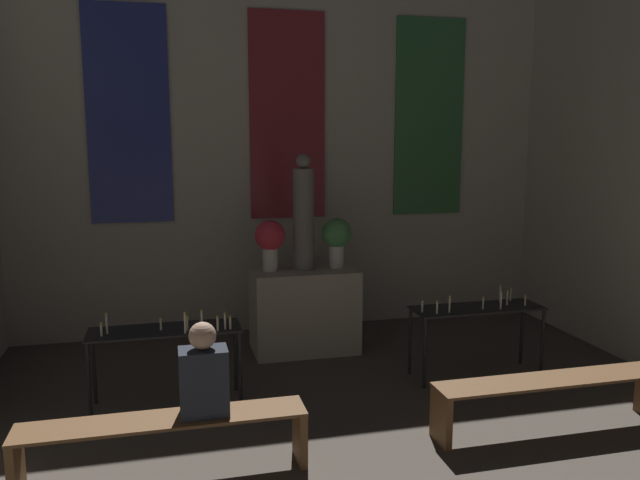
{
  "coord_description": "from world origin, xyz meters",
  "views": [
    {
      "loc": [
        -1.55,
        3.79,
        2.52
      ],
      "look_at": [
        0.0,
        10.08,
        1.47
      ],
      "focal_mm": 35.0,
      "sensor_mm": 36.0,
      "label": 1
    }
  ],
  "objects_px": {
    "flower_vase_left": "(270,239)",
    "pew_back_right": "(551,392)",
    "person_seated": "(204,374)",
    "altar": "(304,310)",
    "flower_vase_right": "(337,237)",
    "statue": "(304,216)",
    "candle_rack_left": "(166,338)",
    "candle_rack_right": "(477,315)",
    "pew_back_left": "(164,434)"
  },
  "relations": [
    {
      "from": "statue",
      "to": "flower_vase_right",
      "type": "height_order",
      "value": "statue"
    },
    {
      "from": "flower_vase_left",
      "to": "person_seated",
      "type": "height_order",
      "value": "flower_vase_left"
    },
    {
      "from": "flower_vase_left",
      "to": "flower_vase_right",
      "type": "bearing_deg",
      "value": 0.0
    },
    {
      "from": "statue",
      "to": "person_seated",
      "type": "xyz_separation_m",
      "value": [
        -1.33,
        -2.58,
        -0.85
      ]
    },
    {
      "from": "candle_rack_left",
      "to": "candle_rack_right",
      "type": "distance_m",
      "value": 3.23
    },
    {
      "from": "altar",
      "to": "pew_back_right",
      "type": "xyz_separation_m",
      "value": [
        1.64,
        -2.58,
        -0.15
      ]
    },
    {
      "from": "pew_back_right",
      "to": "person_seated",
      "type": "height_order",
      "value": "person_seated"
    },
    {
      "from": "flower_vase_left",
      "to": "candle_rack_right",
      "type": "height_order",
      "value": "flower_vase_left"
    },
    {
      "from": "pew_back_right",
      "to": "altar",
      "type": "bearing_deg",
      "value": 122.42
    },
    {
      "from": "altar",
      "to": "flower_vase_left",
      "type": "height_order",
      "value": "flower_vase_left"
    },
    {
      "from": "statue",
      "to": "candle_rack_right",
      "type": "bearing_deg",
      "value": -37.62
    },
    {
      "from": "candle_rack_right",
      "to": "pew_back_right",
      "type": "xyz_separation_m",
      "value": [
        0.02,
        -1.33,
        -0.32
      ]
    },
    {
      "from": "statue",
      "to": "person_seated",
      "type": "height_order",
      "value": "statue"
    },
    {
      "from": "statue",
      "to": "flower_vase_left",
      "type": "xyz_separation_m",
      "value": [
        -0.4,
        0.0,
        -0.26
      ]
    },
    {
      "from": "person_seated",
      "to": "flower_vase_left",
      "type": "bearing_deg",
      "value": 70.09
    },
    {
      "from": "person_seated",
      "to": "flower_vase_right",
      "type": "bearing_deg",
      "value": 56.02
    },
    {
      "from": "statue",
      "to": "person_seated",
      "type": "relative_size",
      "value": 1.9
    },
    {
      "from": "flower_vase_left",
      "to": "candle_rack_right",
      "type": "relative_size",
      "value": 0.43
    },
    {
      "from": "candle_rack_left",
      "to": "candle_rack_right",
      "type": "relative_size",
      "value": 1.0
    },
    {
      "from": "flower_vase_left",
      "to": "candle_rack_left",
      "type": "xyz_separation_m",
      "value": [
        -1.21,
        -1.25,
        -0.71
      ]
    },
    {
      "from": "statue",
      "to": "pew_back_right",
      "type": "height_order",
      "value": "statue"
    },
    {
      "from": "pew_back_left",
      "to": "pew_back_right",
      "type": "distance_m",
      "value": 3.27
    },
    {
      "from": "altar",
      "to": "pew_back_right",
      "type": "bearing_deg",
      "value": -57.58
    },
    {
      "from": "flower_vase_right",
      "to": "candle_rack_right",
      "type": "bearing_deg",
      "value": -45.72
    },
    {
      "from": "flower_vase_left",
      "to": "pew_back_right",
      "type": "xyz_separation_m",
      "value": [
        2.04,
        -2.58,
        -1.03
      ]
    },
    {
      "from": "flower_vase_right",
      "to": "pew_back_left",
      "type": "xyz_separation_m",
      "value": [
        -2.04,
        -2.58,
        -1.03
      ]
    },
    {
      "from": "pew_back_left",
      "to": "person_seated",
      "type": "relative_size",
      "value": 2.96
    },
    {
      "from": "altar",
      "to": "candle_rack_left",
      "type": "xyz_separation_m",
      "value": [
        -1.61,
        -1.25,
        0.17
      ]
    },
    {
      "from": "altar",
      "to": "candle_rack_left",
      "type": "height_order",
      "value": "altar"
    },
    {
      "from": "candle_rack_left",
      "to": "pew_back_right",
      "type": "relative_size",
      "value": 0.66
    },
    {
      "from": "flower_vase_right",
      "to": "candle_rack_left",
      "type": "relative_size",
      "value": 0.43
    },
    {
      "from": "statue",
      "to": "pew_back_right",
      "type": "bearing_deg",
      "value": -57.58
    },
    {
      "from": "statue",
      "to": "candle_rack_left",
      "type": "relative_size",
      "value": 0.97
    },
    {
      "from": "altar",
      "to": "flower_vase_right",
      "type": "bearing_deg",
      "value": 0.0
    },
    {
      "from": "pew_back_left",
      "to": "person_seated",
      "type": "xyz_separation_m",
      "value": [
        0.3,
        0.0,
        0.44
      ]
    },
    {
      "from": "flower_vase_right",
      "to": "candle_rack_left",
      "type": "distance_m",
      "value": 2.47
    },
    {
      "from": "candle_rack_right",
      "to": "flower_vase_right",
      "type": "bearing_deg",
      "value": 134.28
    },
    {
      "from": "flower_vase_right",
      "to": "candle_rack_right",
      "type": "xyz_separation_m",
      "value": [
        1.22,
        -1.25,
        -0.71
      ]
    },
    {
      "from": "statue",
      "to": "candle_rack_right",
      "type": "distance_m",
      "value": 2.26
    },
    {
      "from": "altar",
      "to": "pew_back_left",
      "type": "bearing_deg",
      "value": -122.42
    },
    {
      "from": "statue",
      "to": "flower_vase_left",
      "type": "bearing_deg",
      "value": 180.0
    },
    {
      "from": "pew_back_left",
      "to": "pew_back_right",
      "type": "relative_size",
      "value": 1.0
    },
    {
      "from": "altar",
      "to": "statue",
      "type": "relative_size",
      "value": 0.91
    },
    {
      "from": "candle_rack_right",
      "to": "candle_rack_left",
      "type": "bearing_deg",
      "value": -179.94
    },
    {
      "from": "candle_rack_right",
      "to": "pew_back_left",
      "type": "height_order",
      "value": "candle_rack_right"
    },
    {
      "from": "flower_vase_right",
      "to": "candle_rack_right",
      "type": "distance_m",
      "value": 1.88
    },
    {
      "from": "flower_vase_right",
      "to": "pew_back_left",
      "type": "bearing_deg",
      "value": -128.35
    },
    {
      "from": "candle_rack_right",
      "to": "statue",
      "type": "bearing_deg",
      "value": 142.38
    },
    {
      "from": "statue",
      "to": "pew_back_left",
      "type": "relative_size",
      "value": 0.64
    },
    {
      "from": "flower_vase_left",
      "to": "candle_rack_right",
      "type": "distance_m",
      "value": 2.47
    }
  ]
}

